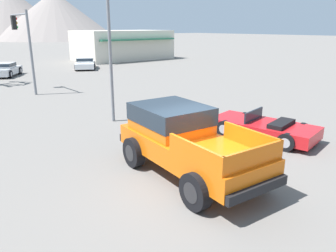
{
  "coord_description": "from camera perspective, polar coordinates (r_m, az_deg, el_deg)",
  "views": [
    {
      "loc": [
        -6.17,
        -5.95,
        4.27
      ],
      "look_at": [
        0.1,
        1.43,
        1.32
      ],
      "focal_mm": 35.0,
      "sensor_mm": 36.0,
      "label": 1
    }
  ],
  "objects": [
    {
      "name": "parked_car_white",
      "position": [
        35.84,
        -14.21,
        10.58
      ],
      "size": [
        3.69,
        4.6,
        1.17
      ],
      "rotation": [
        0.0,
        0.0,
        2.63
      ],
      "color": "white",
      "rests_on": "ground_plane"
    },
    {
      "name": "street_lamp_post",
      "position": [
        15.04,
        -10.35,
        18.4
      ],
      "size": [
        0.9,
        0.24,
        7.88
      ],
      "color": "slate",
      "rests_on": "ground_plane"
    },
    {
      "name": "storefront_building",
      "position": [
        45.53,
        -7.83,
        13.81
      ],
      "size": [
        12.14,
        7.69,
        3.77
      ],
      "color": "beige",
      "rests_on": "ground_plane"
    },
    {
      "name": "traffic_light_main",
      "position": [
        23.95,
        -23.96,
        14.09
      ],
      "size": [
        0.38,
        3.23,
        5.25
      ],
      "rotation": [
        0.0,
        0.0,
        1.57
      ],
      "color": "slate",
      "rests_on": "ground_plane"
    },
    {
      "name": "parked_car_silver",
      "position": [
        32.9,
        -26.62,
        8.81
      ],
      "size": [
        3.8,
        4.34,
        1.2
      ],
      "rotation": [
        0.0,
        0.0,
        5.68
      ],
      "color": "#B7BABF",
      "rests_on": "ground_plane"
    },
    {
      "name": "ground_plane",
      "position": [
        9.58,
        5.16,
        -9.6
      ],
      "size": [
        320.0,
        320.0,
        0.0
      ],
      "primitive_type": "plane",
      "color": "slate"
    },
    {
      "name": "red_convertible_car",
      "position": [
        13.52,
        16.31,
        -0.32
      ],
      "size": [
        2.41,
        4.3,
        1.07
      ],
      "rotation": [
        0.0,
        0.0,
        0.17
      ],
      "color": "red",
      "rests_on": "ground_plane"
    },
    {
      "name": "orange_pickup_truck",
      "position": [
        9.77,
        2.54,
        -1.84
      ],
      "size": [
        2.8,
        5.42,
        1.97
      ],
      "rotation": [
        0.0,
        0.0,
        -0.11
      ],
      "color": "orange",
      "rests_on": "ground_plane"
    }
  ]
}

